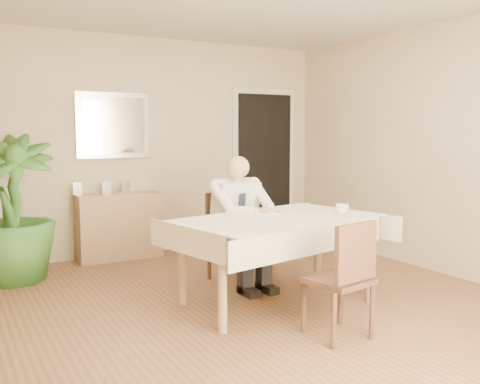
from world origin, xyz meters
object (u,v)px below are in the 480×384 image
coffee_mug (342,209)px  potted_palm (12,208)px  chair_near (345,274)px  dining_table (278,227)px  sideboard (120,226)px  seated_man (243,215)px  chair_far (229,231)px

coffee_mug → potted_palm: bearing=141.1°
potted_palm → chair_near: bearing=-55.8°
dining_table → coffee_mug: (0.58, -0.14, 0.13)m
sideboard → potted_palm: size_ratio=0.66×
dining_table → seated_man: size_ratio=1.54×
dining_table → sideboard: size_ratio=1.99×
sideboard → chair_far: bearing=-62.8°
dining_table → seated_man: seated_man is taller
dining_table → chair_far: 0.90m
dining_table → sideboard: (-0.70, 2.28, -0.28)m
chair_near → potted_palm: (-1.88, 2.76, 0.25)m
seated_man → potted_palm: (-1.89, 1.26, 0.04)m
dining_table → chair_far: size_ratio=2.19×
chair_far → potted_palm: (-1.89, 0.98, 0.24)m
seated_man → chair_far: bearing=90.0°
seated_man → sideboard: size_ratio=1.30×
seated_man → potted_palm: potted_palm is taller
coffee_mug → sideboard: (-1.29, 2.42, -0.42)m
chair_near → potted_palm: potted_palm is taller
dining_table → sideboard: bearing=95.5°
seated_man → sideboard: (-0.70, 1.69, -0.31)m
sideboard → potted_palm: (-1.19, -0.42, 0.35)m
coffee_mug → dining_table: bearing=166.5°
coffee_mug → chair_far: bearing=119.8°
dining_table → chair_near: chair_near is taller
coffee_mug → seated_man: bearing=128.5°
chair_near → seated_man: seated_man is taller
sideboard → potted_palm: bearing=-159.9°
chair_far → potted_palm: bearing=150.1°
chair_near → coffee_mug: (0.60, 0.76, 0.32)m
chair_near → potted_palm: bearing=113.8°
chair_far → potted_palm: potted_palm is taller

